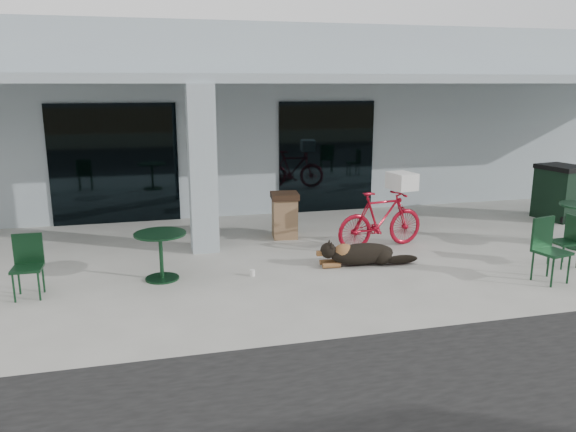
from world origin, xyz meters
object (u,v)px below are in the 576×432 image
object	(u,v)px
cafe_chair_far_b	(564,242)
wheeled_bin	(560,192)
cafe_table_near	(161,256)
cafe_chair_near	(27,267)
trash_receptacle	(285,215)
dog	(362,253)
bicycle	(381,220)
cafe_chair_far_a	(552,251)

from	to	relation	value
cafe_chair_far_b	wheeled_bin	size ratio (longest dim) A/B	0.70
cafe_table_near	cafe_chair_near	xyz separation A→B (m)	(-1.95, -0.33, 0.08)
trash_receptacle	cafe_table_near	bearing A→B (deg)	-142.10
cafe_chair_near	trash_receptacle	world-z (taller)	same
dog	cafe_chair_near	bearing A→B (deg)	-173.59
bicycle	wheeled_bin	bearing A→B (deg)	-86.45
bicycle	cafe_chair_far_b	xyz separation A→B (m)	(2.65, -1.83, -0.12)
cafe_chair_far_a	trash_receptacle	xyz separation A→B (m)	(-3.50, 3.65, -0.04)
cafe_chair_far_a	trash_receptacle	size ratio (longest dim) A/B	1.10
cafe_chair_near	cafe_chair_far_a	xyz separation A→B (m)	(8.00, -1.33, 0.04)
cafe_chair_near	cafe_chair_far_b	xyz separation A→B (m)	(8.77, -0.70, -0.03)
trash_receptacle	wheeled_bin	size ratio (longest dim) A/B	0.74
dog	wheeled_bin	xyz separation A→B (m)	(5.75, 2.10, 0.41)
dog	cafe_chair_far_b	world-z (taller)	cafe_chair_far_b
cafe_table_near	cafe_chair_far_b	xyz separation A→B (m)	(6.83, -1.02, 0.05)
wheeled_bin	bicycle	bearing A→B (deg)	-176.73
cafe_table_near	wheeled_bin	bearing A→B (deg)	12.22
cafe_chair_far_a	cafe_table_near	bearing A→B (deg)	152.08
cafe_table_near	cafe_chair_far_b	world-z (taller)	cafe_chair_far_b
cafe_chair_near	trash_receptacle	size ratio (longest dim) A/B	1.00
cafe_chair_far_b	cafe_table_near	bearing A→B (deg)	-101.08
cafe_chair_far_a	wheeled_bin	world-z (taller)	wheeled_bin
bicycle	cafe_chair_far_a	bearing A→B (deg)	-152.46
cafe_table_near	wheeled_bin	distance (m)	9.41
cafe_chair_far_b	trash_receptacle	xyz separation A→B (m)	(-4.27, 3.02, 0.03)
dog	cafe_chair_far_b	bearing A→B (deg)	-11.08
cafe_table_near	trash_receptacle	world-z (taller)	trash_receptacle
dog	bicycle	bearing A→B (deg)	55.58
bicycle	wheeled_bin	xyz separation A→B (m)	(5.02, 1.18, 0.08)
dog	trash_receptacle	world-z (taller)	trash_receptacle
bicycle	cafe_table_near	world-z (taller)	bicycle
trash_receptacle	cafe_chair_far_b	bearing A→B (deg)	-35.24
cafe_chair_far_a	cafe_chair_far_b	bearing A→B (deg)	26.86
dog	trash_receptacle	bearing A→B (deg)	117.01
bicycle	cafe_chair_near	distance (m)	6.23
cafe_chair_near	bicycle	bearing A→B (deg)	11.39
bicycle	cafe_chair_far_b	size ratio (longest dim) A/B	2.10
bicycle	cafe_chair_far_b	world-z (taller)	bicycle
wheeled_bin	dog	bearing A→B (deg)	-169.91
cafe_table_near	wheeled_bin	size ratio (longest dim) A/B	0.66
dog	cafe_table_near	distance (m)	3.45
cafe_chair_far_a	cafe_chair_far_b	xyz separation A→B (m)	(0.77, 0.64, -0.07)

